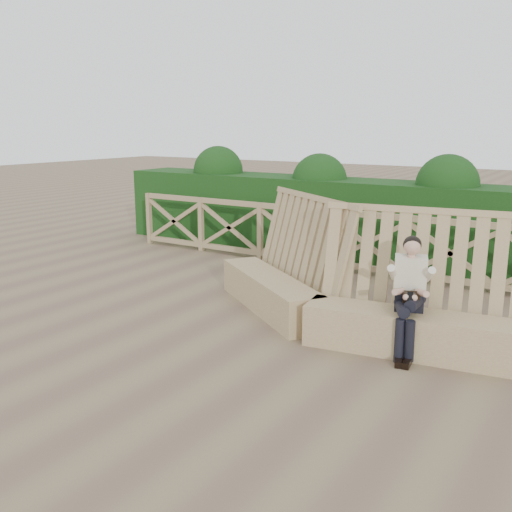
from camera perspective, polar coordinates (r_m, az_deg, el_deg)
The scene contains 5 objects.
ground at distance 7.10m, azimuth -0.09°, elevation -7.95°, with size 60.00×60.00×0.00m, color brown.
bench at distance 7.31m, azimuth 8.07°, elevation -4.08°, with size 4.47×2.02×1.62m.
woman at distance 6.59m, azimuth 15.07°, elevation -3.31°, with size 0.47×0.79×1.34m.
guardrail at distance 9.96m, azimuth 10.88°, elevation 1.26°, with size 10.10×0.09×1.10m.
hedge at distance 11.03m, azimuth 13.27°, elevation 3.32°, with size 12.00×1.20×1.50m, color black.
Camera 1 is at (3.59, -5.57, 2.54)m, focal length 40.00 mm.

